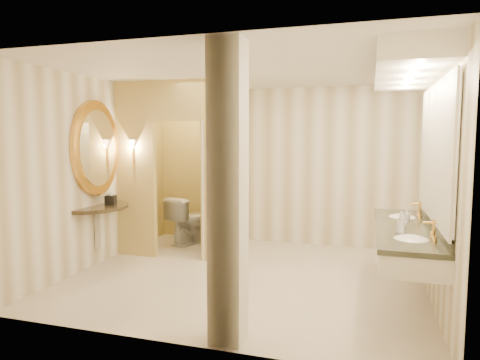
% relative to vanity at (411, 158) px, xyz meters
% --- Properties ---
extents(floor, '(4.50, 4.50, 0.00)m').
position_rel_vanity_xyz_m(floor, '(-1.98, 0.38, -1.63)').
color(floor, silver).
rests_on(floor, ground).
extents(ceiling, '(4.50, 4.50, 0.00)m').
position_rel_vanity_xyz_m(ceiling, '(-1.98, 0.38, 1.07)').
color(ceiling, white).
rests_on(ceiling, wall_back).
extents(wall_back, '(4.50, 0.02, 2.70)m').
position_rel_vanity_xyz_m(wall_back, '(-1.98, 2.38, -0.28)').
color(wall_back, white).
rests_on(wall_back, floor).
extents(wall_front, '(4.50, 0.02, 2.70)m').
position_rel_vanity_xyz_m(wall_front, '(-1.98, -1.62, -0.28)').
color(wall_front, white).
rests_on(wall_front, floor).
extents(wall_left, '(0.02, 4.00, 2.70)m').
position_rel_vanity_xyz_m(wall_left, '(-4.23, 0.38, -0.28)').
color(wall_left, white).
rests_on(wall_left, floor).
extents(wall_right, '(0.02, 4.00, 2.70)m').
position_rel_vanity_xyz_m(wall_right, '(0.27, 0.38, -0.28)').
color(wall_right, white).
rests_on(wall_right, floor).
extents(toilet_closet, '(1.50, 1.55, 2.70)m').
position_rel_vanity_xyz_m(toilet_closet, '(-3.10, 1.35, -0.24)').
color(toilet_closet, '#F0DD7D').
rests_on(toilet_closet, floor).
extents(wall_sconce, '(0.14, 0.14, 0.42)m').
position_rel_vanity_xyz_m(wall_sconce, '(-3.90, 0.81, 0.10)').
color(wall_sconce, gold).
rests_on(wall_sconce, toilet_closet).
extents(vanity, '(0.75, 2.43, 2.09)m').
position_rel_vanity_xyz_m(vanity, '(0.00, 0.00, 0.00)').
color(vanity, silver).
rests_on(vanity, floor).
extents(console_shelf, '(1.04, 1.04, 1.97)m').
position_rel_vanity_xyz_m(console_shelf, '(-4.19, 0.27, -0.28)').
color(console_shelf, black).
rests_on(console_shelf, floor).
extents(pillar, '(0.30, 0.30, 2.70)m').
position_rel_vanity_xyz_m(pillar, '(-1.63, -1.42, -0.28)').
color(pillar, silver).
rests_on(pillar, floor).
extents(tissue_box, '(0.17, 0.17, 0.14)m').
position_rel_vanity_xyz_m(tissue_box, '(-4.02, 0.36, -0.68)').
color(tissue_box, black).
rests_on(tissue_box, console_shelf).
extents(toilet, '(0.70, 0.92, 0.83)m').
position_rel_vanity_xyz_m(toilet, '(-3.44, 1.82, -1.21)').
color(toilet, white).
rests_on(toilet, floor).
extents(soap_bottle_a, '(0.08, 0.09, 0.14)m').
position_rel_vanity_xyz_m(soap_bottle_a, '(-0.00, 0.30, -0.68)').
color(soap_bottle_a, beige).
rests_on(soap_bottle_a, vanity).
extents(soap_bottle_b, '(0.11, 0.11, 0.13)m').
position_rel_vanity_xyz_m(soap_bottle_b, '(-0.08, -0.13, -0.69)').
color(soap_bottle_b, silver).
rests_on(soap_bottle_b, vanity).
extents(soap_bottle_c, '(0.11, 0.11, 0.23)m').
position_rel_vanity_xyz_m(soap_bottle_c, '(-0.11, -0.40, -0.64)').
color(soap_bottle_c, '#C6B28C').
rests_on(soap_bottle_c, vanity).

